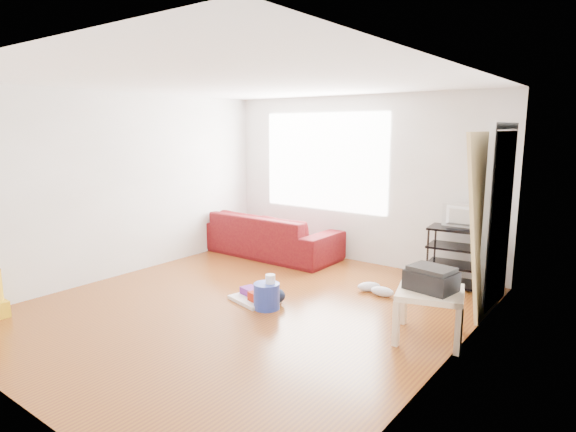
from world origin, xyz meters
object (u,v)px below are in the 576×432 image
Objects in this scene: sofa at (269,255)px; cleaning_tray at (256,296)px; side_table at (430,298)px; backpack at (270,304)px; tv_stand at (459,256)px; bucket at (267,308)px.

cleaning_tray is at bearing 125.06° from sofa.
side_table is 1.88m from backpack.
sofa is at bearing 178.99° from tv_stand.
side_table is (3.24, -1.51, 0.42)m from sofa.
side_table is 2.06m from cleaning_tray.
side_table is at bearing 6.30° from cleaning_tray.
bucket is (-1.76, -0.34, -0.42)m from side_table.
tv_stand reaches higher than side_table.
tv_stand is at bearing 49.43° from cleaning_tray.
cleaning_tray is (-0.26, 0.12, 0.06)m from bucket.
cleaning_tray reaches higher than bucket.
cleaning_tray is 0.20m from backpack.
bucket reaches higher than backpack.
tv_stand is 1.81m from side_table.
tv_stand is 2.73× the size of bucket.
sofa is 2.90× the size of tv_stand.
bucket is at bearing -130.76° from tv_stand.
side_table is at bearing 10.88° from bucket.
tv_stand is 2.66m from cleaning_tray.
side_table is at bearing 154.94° from sofa.
backpack is at bearing 116.81° from bucket.
backpack is (-1.83, -0.20, -0.42)m from side_table.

